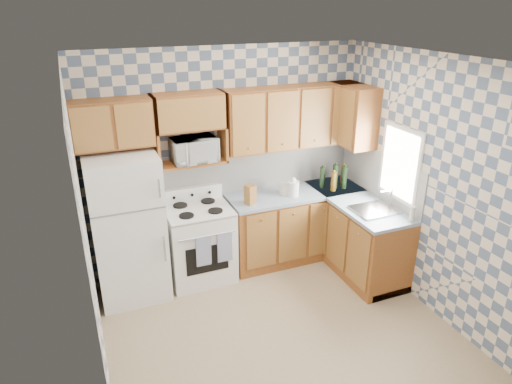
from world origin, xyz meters
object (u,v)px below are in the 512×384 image
(refrigerator, at_px, (128,228))
(electric_kettle, at_px, (293,189))
(microwave, at_px, (194,150))
(stove_body, at_px, (200,244))

(refrigerator, height_order, electric_kettle, refrigerator)
(refrigerator, bearing_deg, microwave, 11.37)
(stove_body, height_order, electric_kettle, electric_kettle)
(refrigerator, xyz_separation_m, microwave, (0.84, 0.17, 0.75))
(stove_body, xyz_separation_m, microwave, (0.03, 0.14, 1.14))
(refrigerator, height_order, microwave, microwave)
(refrigerator, xyz_separation_m, electric_kettle, (2.00, -0.05, 0.17))
(stove_body, relative_size, microwave, 1.79)
(electric_kettle, bearing_deg, stove_body, 176.47)
(refrigerator, height_order, stove_body, refrigerator)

